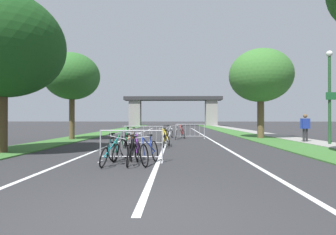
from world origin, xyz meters
TOP-DOWN VIEW (x-y plane):
  - ground_plane at (0.00, 0.00)m, footprint 300.00×300.00m
  - grass_verge_left at (-6.61, 26.32)m, footprint 2.41×64.33m
  - grass_verge_right at (6.61, 26.32)m, footprint 2.41×64.33m
  - sidewalk_path_right at (8.71, 26.32)m, footprint 1.78×64.33m
  - lane_stripe_center at (0.00, 18.61)m, footprint 0.14×37.21m
  - lane_stripe_right_lane at (2.97, 18.61)m, footprint 0.14×37.21m
  - lane_stripe_left_lane at (-2.97, 18.61)m, footprint 0.14×37.21m
  - overpass_bridge at (0.00, 53.16)m, footprint 20.65×3.29m
  - tree_left_oak_mid at (-6.59, 6.95)m, footprint 5.06×5.06m
  - tree_left_pine_far at (-6.44, 14.07)m, footprint 3.71×3.71m
  - tree_right_pine_near at (6.70, 15.66)m, footprint 4.49×4.49m
  - lamppost_with_sign at (8.78, 10.70)m, footprint 0.56×0.32m
  - crowd_barrier_nearest at (-0.88, 4.90)m, footprint 2.11×0.49m
  - crowd_barrier_second at (-1.12, 10.12)m, footprint 2.10×0.48m
  - crowd_barrier_third at (1.60, 15.34)m, footprint 2.10×0.47m
  - bicycle_yellow_0 at (-0.07, 9.58)m, footprint 0.43×1.74m
  - bicycle_green_1 at (-1.39, 5.30)m, footprint 0.57×1.66m
  - bicycle_black_2 at (-0.83, 4.51)m, footprint 0.54×1.78m
  - bicycle_red_3 at (1.05, 15.87)m, footprint 0.58×1.71m
  - bicycle_silver_4 at (0.14, 15.87)m, footprint 0.56×1.72m
  - bicycle_purple_5 at (-0.75, 5.40)m, footprint 0.47×1.58m
  - bicycle_white_6 at (0.61, 14.85)m, footprint 0.50×1.70m
  - bicycle_blue_7 at (-0.24, 4.55)m, footprint 0.64×1.77m
  - bicycle_teal_8 at (-1.45, 4.40)m, footprint 0.56×1.71m
  - bicycle_orange_9 at (-1.81, 10.58)m, footprint 0.52×1.69m
  - bicycle_yellow_10 at (0.07, 10.62)m, footprint 0.68×1.63m
  - bicycle_green_11 at (-1.95, 9.61)m, footprint 0.57×1.77m
  - pedestrian_strolling at (8.24, 12.26)m, footprint 0.61×0.35m

SIDE VIEW (x-z plane):
  - ground_plane at x=0.00m, z-range 0.00..0.00m
  - lane_stripe_center at x=0.00m, z-range 0.00..0.01m
  - lane_stripe_right_lane at x=2.97m, z-range 0.00..0.01m
  - lane_stripe_left_lane at x=-2.97m, z-range 0.00..0.01m
  - grass_verge_left at x=-6.61m, z-range 0.00..0.05m
  - grass_verge_right at x=6.61m, z-range 0.00..0.05m
  - sidewalk_path_right at x=8.71m, z-range 0.00..0.08m
  - bicycle_purple_5 at x=-0.75m, z-range -0.12..0.82m
  - bicycle_teal_8 at x=-1.45m, z-range -0.09..0.79m
  - bicycle_yellow_10 at x=0.07m, z-range -0.10..0.84m
  - bicycle_silver_4 at x=0.14m, z-range -0.11..0.85m
  - bicycle_white_6 at x=0.61m, z-range -0.11..0.86m
  - bicycle_orange_9 at x=-1.81m, z-range -0.10..0.86m
  - bicycle_blue_7 at x=-0.24m, z-range -0.08..0.84m
  - bicycle_yellow_0 at x=-0.07m, z-range -0.11..0.87m
  - bicycle_green_1 at x=-1.39m, z-range -0.11..0.88m
  - bicycle_red_3 at x=1.05m, z-range -0.12..0.90m
  - bicycle_black_2 at x=-0.83m, z-range -0.10..0.88m
  - bicycle_green_11 at x=-1.95m, z-range -0.14..0.92m
  - crowd_barrier_nearest at x=-0.88m, z-range -0.01..1.04m
  - crowd_barrier_second at x=-1.12m, z-range -0.01..1.04m
  - crowd_barrier_third at x=1.60m, z-range -0.01..1.04m
  - pedestrian_strolling at x=8.24m, z-range 0.19..1.89m
  - lamppost_with_sign at x=8.78m, z-range 0.49..5.55m
  - overpass_bridge at x=0.00m, z-range 1.02..7.18m
  - tree_left_pine_far at x=-6.44m, z-range 1.34..7.22m
  - tree_left_oak_mid at x=-6.59m, z-range 1.13..7.72m
  - tree_right_pine_near at x=6.70m, z-range 1.30..7.76m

